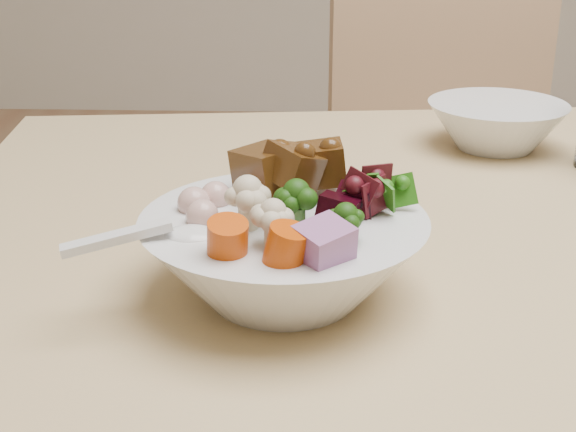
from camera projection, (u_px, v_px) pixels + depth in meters
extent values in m
cylinder|color=tan|center=(98.00, 380.00, 1.13)|extent=(0.06, 0.06, 0.66)
cube|color=tan|center=(471.00, 225.00, 1.36)|extent=(0.49, 0.49, 0.04)
cube|color=tan|center=(443.00, 68.00, 1.44)|extent=(0.41, 0.11, 0.45)
cylinder|color=tan|center=(393.00, 411.00, 1.26)|extent=(0.03, 0.03, 0.42)
cylinder|color=tan|center=(343.00, 305.00, 1.58)|extent=(0.03, 0.03, 0.42)
cylinder|color=tan|center=(511.00, 292.00, 1.63)|extent=(0.03, 0.03, 0.42)
sphere|color=black|center=(296.00, 211.00, 0.55)|extent=(0.03, 0.03, 0.03)
sphere|color=#BCAE8E|center=(248.00, 210.00, 0.55)|extent=(0.04, 0.04, 0.04)
cube|color=black|center=(356.00, 203.00, 0.58)|extent=(0.04, 0.04, 0.02)
cube|color=#91578C|center=(324.00, 246.00, 0.51)|extent=(0.04, 0.05, 0.04)
cylinder|color=#C94B05|center=(228.00, 241.00, 0.51)|extent=(0.03, 0.03, 0.03)
sphere|color=tan|center=(202.00, 216.00, 0.56)|extent=(0.02, 0.02, 0.02)
ellipsoid|color=silver|center=(192.00, 236.00, 0.54)|extent=(0.05, 0.04, 0.01)
cube|color=silver|center=(117.00, 237.00, 0.53)|extent=(0.07, 0.03, 0.02)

